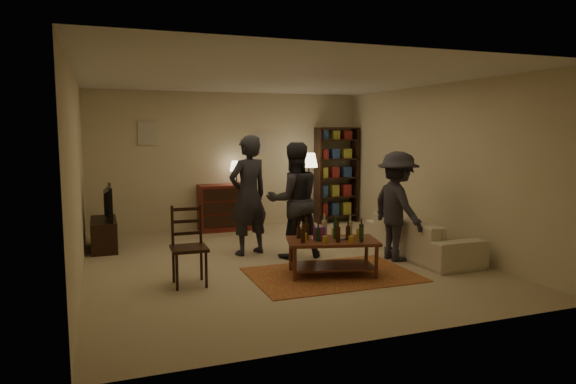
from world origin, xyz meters
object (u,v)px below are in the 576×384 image
coffee_table (332,244)px  tv_stand (104,226)px  dining_chair (188,242)px  person_left (248,195)px  sofa (422,237)px  bookshelf (336,174)px  person_by_sofa (397,206)px  person_right (294,200)px  dresser (225,206)px  floor_lamp (309,165)px

coffee_table → tv_stand: 3.93m
dining_chair → person_left: 1.76m
sofa → person_left: size_ratio=1.11×
bookshelf → sofa: (-0.05, -3.18, -0.73)m
coffee_table → person_by_sofa: (1.27, 0.41, 0.40)m
sofa → person_left: bearing=67.1°
coffee_table → dining_chair: dining_chair is taller
person_left → person_right: size_ratio=1.06×
dresser → floor_lamp: bearing=-11.8°
coffee_table → person_left: 1.78m
coffee_table → person_by_sofa: person_by_sofa is taller
coffee_table → sofa: coffee_table is taller
tv_stand → person_left: (2.15, -1.14, 0.56)m
person_left → person_by_sofa: size_ratio=1.15×
sofa → person_by_sofa: bearing=98.2°
dresser → person_by_sofa: bearing=-59.3°
bookshelf → tv_stand: bearing=-168.2°
dining_chair → person_by_sofa: person_by_sofa is taller
dining_chair → person_right: size_ratio=0.58×
bookshelf → floor_lamp: 0.93m
dining_chair → person_right: 1.98m
tv_stand → floor_lamp: bearing=8.4°
coffee_table → dining_chair: 1.91m
bookshelf → person_left: bearing=-140.1°
person_left → sofa: bearing=138.1°
coffee_table → sofa: bearing=15.3°
person_left → person_right: person_left is taller
coffee_table → dresser: (-0.62, 3.60, 0.05)m
bookshelf → dresser: bearing=-178.4°
dining_chair → person_left: bearing=48.8°
floor_lamp → person_by_sofa: person_by_sofa is taller
dining_chair → tv_stand: bearing=113.6°
sofa → person_by_sofa: 0.72m
bookshelf → person_by_sofa: bookshelf is taller
dining_chair → coffee_table: bearing=-7.0°
tv_stand → sofa: tv_stand is taller
tv_stand → bookshelf: bearing=11.8°
dresser → bookshelf: 2.50m
floor_lamp → dining_chair: bearing=-134.2°
dining_chair → tv_stand: 2.61m
dresser → person_left: 2.11m
dresser → person_right: bearing=-78.7°
dining_chair → tv_stand: (-0.99, 2.41, -0.16)m
person_by_sofa → floor_lamp: bearing=2.7°
bookshelf → person_right: bearing=-127.2°
coffee_table → person_left: person_left is taller
coffee_table → person_right: bearing=96.3°
tv_stand → person_by_sofa: person_by_sofa is taller
sofa → person_left: 2.79m
bookshelf → sofa: bookshelf is taller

